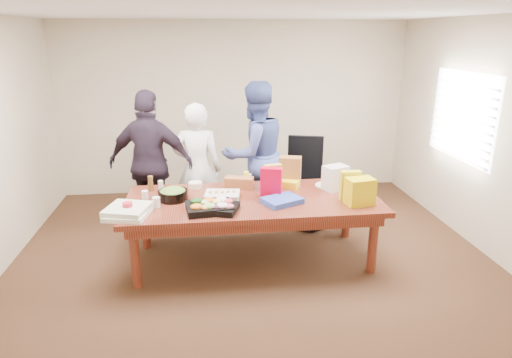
{
  "coord_description": "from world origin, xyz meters",
  "views": [
    {
      "loc": [
        -0.53,
        -4.61,
        2.49
      ],
      "look_at": [
        0.05,
        0.1,
        0.94
      ],
      "focal_mm": 31.31,
      "sensor_mm": 36.0,
      "label": 1
    }
  ],
  "objects": [
    {
      "name": "pizza_box_lower",
      "position": [
        -1.3,
        -0.35,
        0.77
      ],
      "size": [
        0.48,
        0.48,
        0.05
      ],
      "primitive_type": "cube",
      "rotation": [
        0.0,
        0.0,
        -0.22
      ],
      "color": "white",
      "rests_on": "conference_table"
    },
    {
      "name": "wall_back",
      "position": [
        0.0,
        2.5,
        1.35
      ],
      "size": [
        5.5,
        0.04,
        2.7
      ],
      "primitive_type": "cube",
      "color": "beige",
      "rests_on": "floor"
    },
    {
      "name": "clear_cup_b",
      "position": [
        -1.18,
        0.11,
        0.8
      ],
      "size": [
        0.09,
        0.09,
        0.1
      ],
      "primitive_type": "cylinder",
      "rotation": [
        0.0,
        0.0,
        -0.27
      ],
      "color": "white",
      "rests_on": "conference_table"
    },
    {
      "name": "fruit_tray",
      "position": [
        -0.41,
        -0.32,
        0.78
      ],
      "size": [
        0.49,
        0.44,
        0.06
      ],
      "primitive_type": "cube",
      "rotation": [
        0.0,
        0.0,
        -0.33
      ],
      "color": "black",
      "rests_on": "conference_table"
    },
    {
      "name": "wall_right",
      "position": [
        2.75,
        0.0,
        1.35
      ],
      "size": [
        0.04,
        5.0,
        2.7
      ],
      "primitive_type": "cube",
      "color": "beige",
      "rests_on": "floor"
    },
    {
      "name": "plate_b",
      "position": [
        0.48,
        0.4,
        0.76
      ],
      "size": [
        0.3,
        0.3,
        0.02
      ],
      "primitive_type": "cylinder",
      "rotation": [
        0.0,
        0.0,
        0.13
      ],
      "color": "beige",
      "rests_on": "conference_table"
    },
    {
      "name": "person_right",
      "position": [
        0.15,
        1.07,
        0.96
      ],
      "size": [
        1.15,
        1.05,
        1.92
      ],
      "primitive_type": "imported",
      "rotation": [
        0.0,
        0.0,
        3.57
      ],
      "color": "#3E4D8E",
      "rests_on": "floor"
    },
    {
      "name": "grocery_bag_yellow",
      "position": [
        1.11,
        -0.31,
        0.89
      ],
      "size": [
        0.32,
        0.25,
        0.29
      ],
      "primitive_type": "cube",
      "rotation": [
        0.0,
        0.0,
        0.17
      ],
      "color": "yellow",
      "rests_on": "conference_table"
    },
    {
      "name": "bread_loaf",
      "position": [
        -0.12,
        0.36,
        0.82
      ],
      "size": [
        0.36,
        0.22,
        0.13
      ],
      "primitive_type": "cube",
      "rotation": [
        0.0,
        0.0,
        -0.26
      ],
      "color": "#97572D",
      "rests_on": "conference_table"
    },
    {
      "name": "dip_bowl_a",
      "position": [
        0.37,
        0.41,
        0.78
      ],
      "size": [
        0.19,
        0.19,
        0.06
      ],
      "primitive_type": "cylinder",
      "rotation": [
        0.0,
        0.0,
        -0.2
      ],
      "color": "beige",
      "rests_on": "conference_table"
    },
    {
      "name": "chip_bag_blue",
      "position": [
        0.3,
        -0.18,
        0.78
      ],
      "size": [
        0.48,
        0.43,
        0.06
      ],
      "primitive_type": "cube",
      "rotation": [
        0.0,
        0.0,
        0.44
      ],
      "color": "#2F4BAD",
      "rests_on": "conference_table"
    },
    {
      "name": "grocery_bag_white",
      "position": [
        0.99,
        0.18,
        0.89
      ],
      "size": [
        0.32,
        0.28,
        0.28
      ],
      "primitive_type": "cube",
      "rotation": [
        0.0,
        0.0,
        0.4
      ],
      "color": "silver",
      "rests_on": "conference_table"
    },
    {
      "name": "office_chair",
      "position": [
        0.85,
        0.9,
        0.57
      ],
      "size": [
        0.72,
        0.72,
        1.13
      ],
      "primitive_type": "cube",
      "rotation": [
        0.0,
        0.0,
        -0.29
      ],
      "color": "black",
      "rests_on": "floor"
    },
    {
      "name": "dip_bowl_b",
      "position": [
        -0.63,
        0.45,
        0.78
      ],
      "size": [
        0.18,
        0.18,
        0.07
      ],
      "primitive_type": "cylinder",
      "rotation": [
        0.0,
        0.0,
        -0.1
      ],
      "color": "beige",
      "rests_on": "conference_table"
    },
    {
      "name": "ranch_bottle",
      "position": [
        -1.01,
        0.24,
        0.83
      ],
      "size": [
        0.06,
        0.06,
        0.17
      ],
      "primitive_type": "cylinder",
      "rotation": [
        0.0,
        0.0,
        -0.05
      ],
      "color": "silver",
      "rests_on": "conference_table"
    },
    {
      "name": "chip_bag_yellow",
      "position": [
        1.05,
        -0.17,
        0.91
      ],
      "size": [
        0.22,
        0.09,
        0.33
      ],
      "primitive_type": "cube",
      "rotation": [
        0.0,
        0.0,
        -0.02
      ],
      "color": "yellow",
      "rests_on": "conference_table"
    },
    {
      "name": "dressing_bottle",
      "position": [
        -1.14,
        0.39,
        0.84
      ],
      "size": [
        0.07,
        0.07,
        0.18
      ],
      "primitive_type": "cylinder",
      "rotation": [
        0.0,
        0.0,
        0.27
      ],
      "color": "brown",
      "rests_on": "conference_table"
    },
    {
      "name": "ceiling",
      "position": [
        0.0,
        0.0,
        2.71
      ],
      "size": [
        5.5,
        5.0,
        0.02
      ],
      "primitive_type": "cube",
      "color": "white",
      "rests_on": "wall_back"
    },
    {
      "name": "plate_a",
      "position": [
        0.92,
        0.32,
        0.76
      ],
      "size": [
        0.3,
        0.3,
        0.01
      ],
      "primitive_type": "cylinder",
      "rotation": [
        0.0,
        0.0,
        -0.19
      ],
      "color": "silver",
      "rests_on": "conference_table"
    },
    {
      "name": "window_panel",
      "position": [
        2.72,
        0.6,
        1.5
      ],
      "size": [
        0.03,
        1.4,
        1.1
      ],
      "primitive_type": "cube",
      "color": "white",
      "rests_on": "wall_right"
    },
    {
      "name": "clear_cup_a",
      "position": [
        -1.04,
        -0.14,
        0.81
      ],
      "size": [
        0.1,
        0.1,
        0.11
      ],
      "primitive_type": "cylinder",
      "rotation": [
        0.0,
        0.0,
        0.28
      ],
      "color": "white",
      "rests_on": "conference_table"
    },
    {
      "name": "banana_bunch",
      "position": [
        0.46,
        0.33,
        0.79
      ],
      "size": [
        0.29,
        0.25,
        0.08
      ],
      "primitive_type": "cube",
      "rotation": [
        0.0,
        0.0,
        -0.51
      ],
      "color": "yellow",
      "rests_on": "conference_table"
    },
    {
      "name": "person_center",
      "position": [
        -0.61,
        0.87,
        0.85
      ],
      "size": [
        0.66,
        0.48,
        1.7
      ],
      "primitive_type": "imported",
      "rotation": [
        0.0,
        0.0,
        3.02
      ],
      "color": "silver",
      "rests_on": "floor"
    },
    {
      "name": "person_left",
      "position": [
        -1.18,
        0.92,
        0.93
      ],
      "size": [
        1.16,
        0.69,
        1.85
      ],
      "primitive_type": "imported",
      "rotation": [
        0.0,
        0.0,
        2.91
      ],
      "color": "black",
      "rests_on": "floor"
    },
    {
      "name": "wall_front",
      "position": [
        0.0,
        -2.5,
        1.35
      ],
      "size": [
        5.5,
        0.04,
        2.7
      ],
      "primitive_type": "cube",
      "color": "beige",
      "rests_on": "floor"
    },
    {
      "name": "veggie_tray",
      "position": [
        -0.48,
        -0.31,
        0.79
      ],
      "size": [
        0.5,
        0.42,
        0.07
      ],
      "primitive_type": "cube",
      "rotation": [
        0.0,
        0.0,
        0.11
      ],
      "color": "black",
      "rests_on": "conference_table"
    },
    {
      "name": "chip_bag_orange",
      "position": [
        0.26,
        0.24,
        0.91
      ],
      "size": [
        0.22,
        0.13,
        0.31
      ],
      "primitive_type": "cube",
      "rotation": [
        0.0,
        0.0,
        0.23
      ],
      "color": "gold",
      "rests_on": "conference_table"
    },
    {
      "name": "mustard_bottle",
      "position": [
        -0.03,
        0.44,
        0.84
      ],
      "size": [
        0.08,
        0.08,
        0.18
      ],
      "primitive_type": "cylinder",
      "rotation": [
        0.0,
        0.0,
        -0.23
      ],
      "color": "#ECF933",
      "rests_on": "conference_table"
    },
    {
      "name": "floor",
      "position": [
        0.0,
        0.0,
        -0.01
      ],
      "size": [
        5.5,
        5.0,
        0.02
      ],
      "primitive_type": "cube",
      "color": "#47301E",
      "rests_on": "ground"
    },
    {
      "name": "sheet_cake",
      "position": [
        -0.33,
        0.04,
        0.78
      ],
      "size": [
        0.41,
        0.33,
        0.07
      ],
      "primitive_type": "cube",
      "rotation": [
        0.0,
        0.0,
        -0.15
      ],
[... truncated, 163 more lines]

